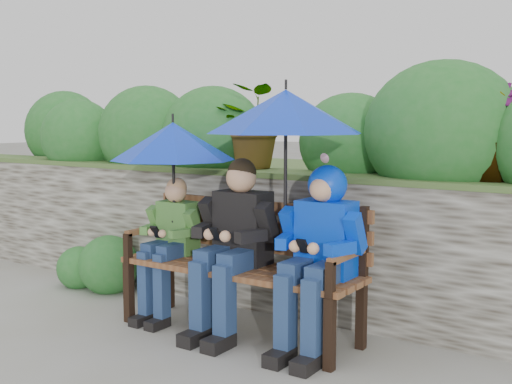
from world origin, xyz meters
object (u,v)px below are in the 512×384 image
Objects in this scene: boy_left at (170,239)px; umbrella_right at (286,112)px; park_bench at (245,257)px; boy_middle at (234,238)px; boy_right at (319,243)px; umbrella_left at (173,141)px.

boy_left is 1.02× the size of umbrella_right.
park_bench is 1.45× the size of boy_middle.
park_bench is 1.48× the size of boy_right.
park_bench is 0.62m from boy_right.
boy_middle is at bearing -1.62° from boy_left.
umbrella_right is at bearing 3.20° from boy_left.
boy_middle is 0.62m from boy_right.
umbrella_left is (-0.58, -0.04, 0.75)m from park_bench.
boy_left is 1.16× the size of umbrella_left.
boy_left is 0.68m from umbrella_left.
boy_left is at bearing 179.95° from boy_right.
boy_right is 1.16× the size of umbrella_right.
boy_right is (0.59, -0.07, 0.17)m from park_bench.
boy_middle is 1.34× the size of umbrella_left.
boy_middle is at bearing -169.08° from umbrella_right.
boy_middle reaches higher than boy_left.
umbrella_left is at bearing -178.45° from umbrella_right.
park_bench is 0.95m from umbrella_left.
boy_right is at bearing -0.05° from boy_left.
park_bench is 1.68× the size of boy_left.
umbrella_right is (0.90, 0.02, 0.20)m from umbrella_left.
boy_left is 0.88× the size of boy_right.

